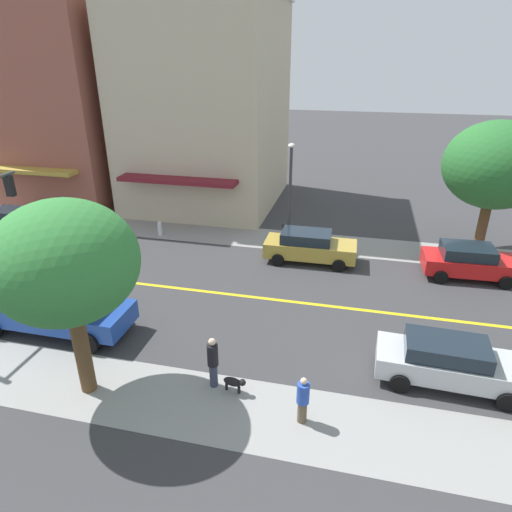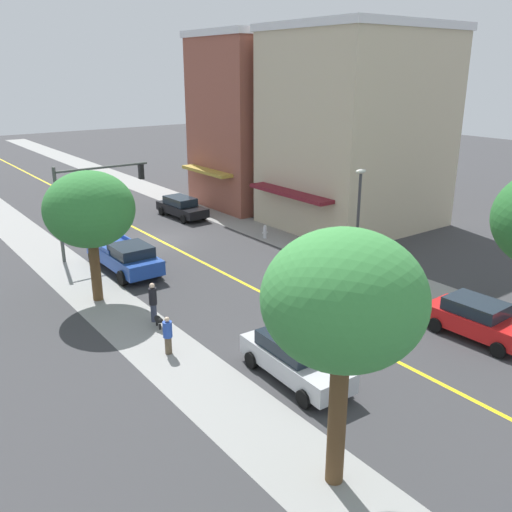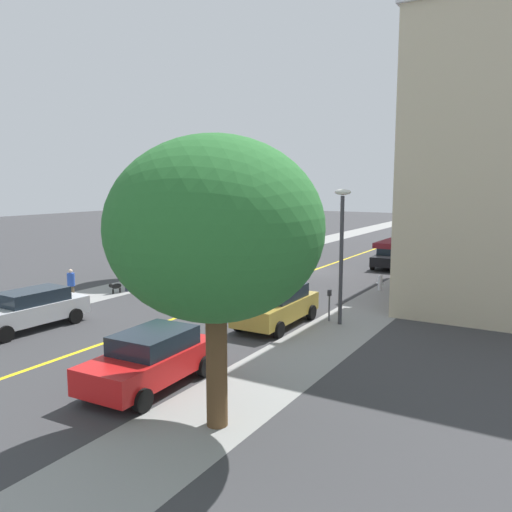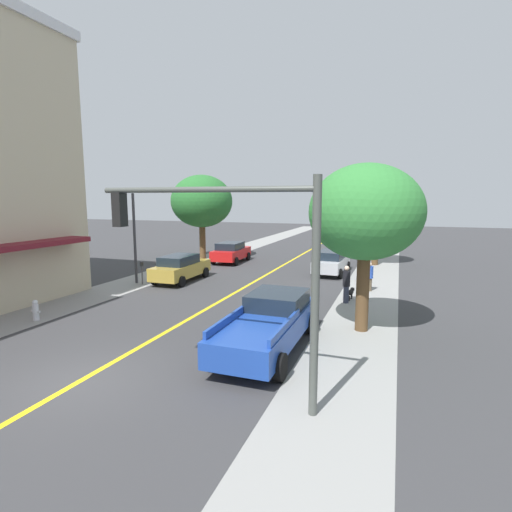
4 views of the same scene
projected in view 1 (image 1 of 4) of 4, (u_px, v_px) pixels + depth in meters
name	position (u px, v px, depth m)	size (l,w,h in m)	color
ground_plane	(40.00, 272.00, 22.15)	(140.00, 140.00, 0.00)	#38383A
sidewalk_left	(111.00, 224.00, 28.20)	(2.95, 126.00, 0.01)	gray
road_centerline_stripe	(39.00, 272.00, 22.15)	(0.20, 126.00, 0.00)	yellow
pale_office_building	(82.00, 100.00, 32.15)	(13.04, 8.06, 13.50)	#935142
tan_rowhouse	(207.00, 103.00, 30.16)	(12.02, 9.85, 13.56)	beige
street_tree_right_corner	(496.00, 166.00, 22.15)	(5.09, 5.09, 6.98)	brown
street_tree_left_far	(65.00, 263.00, 12.61)	(4.20, 4.20, 6.33)	brown
fire_hydrant	(160.00, 228.00, 26.40)	(0.44, 0.24, 0.88)	silver
parking_meter	(283.00, 231.00, 24.72)	(0.12, 0.18, 1.36)	#4C4C51
street_lamp	(290.00, 182.00, 24.08)	(0.70, 0.36, 5.61)	#38383D
red_sedan_left_curb	(469.00, 261.00, 21.32)	(2.22, 4.38, 1.61)	red
silver_sedan_right_curb	(450.00, 362.00, 14.42)	(2.08, 4.80, 1.58)	#B7BABF
black_sedan_left_curb	(19.00, 221.00, 26.41)	(2.15, 4.86, 1.53)	black
gold_sedan_left_curb	(309.00, 246.00, 22.96)	(2.05, 4.66, 1.61)	#B29338
blue_pickup_truck	(58.00, 310.00, 17.18)	(2.31, 6.06, 1.74)	#1E429E
pedestrian_black_shirt	(213.00, 361.00, 14.22)	(0.35, 0.35, 1.83)	#33384C
pedestrian_blue_shirt	(303.00, 399.00, 12.88)	(0.37, 0.37, 1.58)	brown
small_dog	(234.00, 382.00, 14.19)	(0.37, 0.78, 0.58)	black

